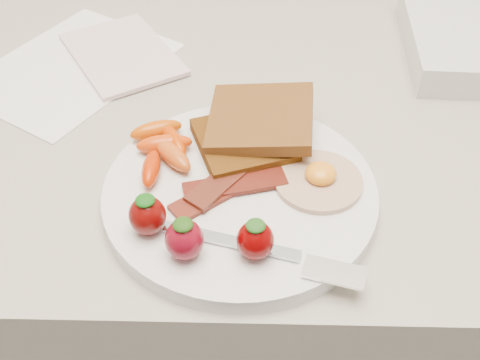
{
  "coord_description": "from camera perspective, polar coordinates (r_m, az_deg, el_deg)",
  "views": [
    {
      "loc": [
        -0.01,
        1.12,
        1.33
      ],
      "look_at": [
        -0.02,
        1.54,
        0.93
      ],
      "focal_mm": 45.0,
      "sensor_mm": 36.0,
      "label": 1
    }
  ],
  "objects": [
    {
      "name": "bacon_strips",
      "position": [
        0.59,
        -1.24,
        -0.41
      ],
      "size": [
        0.12,
        0.11,
        0.01
      ],
      "color": "#4F100F",
      "rests_on": "plate"
    },
    {
      "name": "fried_egg",
      "position": [
        0.6,
        7.5,
        0.1
      ],
      "size": [
        0.11,
        0.11,
        0.02
      ],
      "color": "silver",
      "rests_on": "plate"
    },
    {
      "name": "toast_lower",
      "position": [
        0.63,
        0.37,
        3.65
      ],
      "size": [
        0.12,
        0.12,
        0.01
      ],
      "primitive_type": "cube",
      "rotation": [
        0.0,
        0.0,
        0.34
      ],
      "color": "#37160B",
      "rests_on": "plate"
    },
    {
      "name": "baby_carrots",
      "position": [
        0.62,
        -7.23,
        3.11
      ],
      "size": [
        0.08,
        0.1,
        0.02
      ],
      "color": "#D33C08",
      "rests_on": "plate"
    },
    {
      "name": "strawberries",
      "position": [
        0.53,
        -4.46,
        -4.82
      ],
      "size": [
        0.13,
        0.06,
        0.04
      ],
      "color": "#5A0504",
      "rests_on": "plate"
    },
    {
      "name": "fork",
      "position": [
        0.53,
        3.51,
        -7.11
      ],
      "size": [
        0.18,
        0.07,
        0.0
      ],
      "color": "silver",
      "rests_on": "plate"
    },
    {
      "name": "notepad",
      "position": [
        0.82,
        -11.11,
        11.64
      ],
      "size": [
        0.19,
        0.21,
        0.01
      ],
      "primitive_type": "cube",
      "rotation": [
        0.0,
        0.0,
        0.55
      ],
      "color": "silver",
      "rests_on": "paper_sheet"
    },
    {
      "name": "plate",
      "position": [
        0.6,
        0.0,
        -1.32
      ],
      "size": [
        0.27,
        0.27,
        0.02
      ],
      "primitive_type": "cylinder",
      "color": "white",
      "rests_on": "counter"
    },
    {
      "name": "counter",
      "position": [
        1.05,
        1.43,
        -12.89
      ],
      "size": [
        2.0,
        0.6,
        0.9
      ],
      "primitive_type": "cube",
      "color": "gray",
      "rests_on": "ground"
    },
    {
      "name": "paper_sheet",
      "position": [
        0.81,
        -15.72,
        10.25
      ],
      "size": [
        0.28,
        0.3,
        0.0
      ],
      "primitive_type": "cube",
      "rotation": [
        0.0,
        0.0,
        -0.55
      ],
      "color": "white",
      "rests_on": "counter"
    },
    {
      "name": "toast_upper",
      "position": [
        0.64,
        1.97,
        5.86
      ],
      "size": [
        0.12,
        0.12,
        0.03
      ],
      "primitive_type": "cube",
      "rotation": [
        0.0,
        -0.1,
        -0.08
      ],
      "color": "#40220F",
      "rests_on": "toast_lower"
    }
  ]
}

